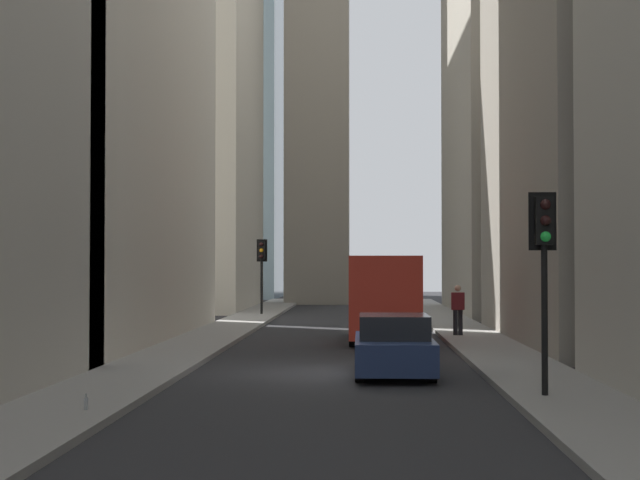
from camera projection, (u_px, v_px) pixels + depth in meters
name	position (u px, v px, depth m)	size (l,w,h in m)	color
ground_plane	(334.00, 373.00, 22.72)	(135.00, 135.00, 0.00)	#262628
sidewalk_right	(146.00, 369.00, 22.91)	(90.00, 2.20, 0.14)	gray
sidewalk_left	(525.00, 371.00, 22.54)	(90.00, 2.20, 0.14)	gray
building_left_far	(548.00, 25.00, 50.70)	(15.80, 10.00, 30.44)	#A8A091
building_right_far	(165.00, 65.00, 55.22)	(13.51, 10.00, 28.17)	beige
church_spire	(318.00, 20.00, 63.33)	(4.56, 4.56, 36.02)	gray
delivery_truck	(383.00, 298.00, 32.17)	(6.46, 2.25, 2.84)	red
sedan_navy	(394.00, 347.00, 22.22)	(4.30, 1.78, 1.42)	navy
traffic_light_foreground	(544.00, 245.00, 17.91)	(0.43, 0.52, 3.80)	black
traffic_light_midblock	(262.00, 259.00, 47.21)	(0.43, 0.52, 3.67)	black
pedestrian	(458.00, 308.00, 33.03)	(0.26, 0.44, 1.73)	black
discarded_bottle	(86.00, 403.00, 16.07)	(0.07, 0.07, 0.27)	#999EA3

